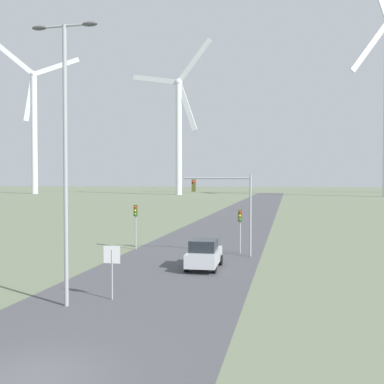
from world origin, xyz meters
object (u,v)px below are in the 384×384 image
traffic_light_post_near_left (136,217)px  traffic_light_mast_overhead (226,197)px  stop_sign_near (112,262)px  wind_turbine_left (179,125)px  traffic_light_post_near_right (240,221)px  wind_turbine_far_left (34,121)px  streetlamp (65,135)px  car_approaching (204,254)px

traffic_light_post_near_left → traffic_light_mast_overhead: size_ratio=0.60×
stop_sign_near → traffic_light_post_near_left: size_ratio=0.71×
stop_sign_near → wind_turbine_left: bearing=102.6°
traffic_light_post_near_right → wind_turbine_far_left: (-90.02, 119.08, 25.01)m
streetlamp → car_approaching: streetlamp is taller
stop_sign_near → traffic_light_post_near_left: traffic_light_post_near_left is taller
traffic_light_post_near_left → wind_turbine_left: size_ratio=0.07×
wind_turbine_left → streetlamp: bearing=-78.1°
streetlamp → stop_sign_near: bearing=42.2°
traffic_light_post_near_left → streetlamp: bearing=-81.6°
streetlamp → stop_sign_near: size_ratio=4.91×
wind_turbine_far_left → car_approaching: bearing=-54.8°
streetlamp → traffic_light_post_near_right: bearing=69.3°
stop_sign_near → wind_turbine_left: (-29.92, 133.75, 22.87)m
car_approaching → traffic_light_post_near_left: bearing=136.5°
traffic_light_post_near_right → car_approaching: size_ratio=0.78×
traffic_light_mast_overhead → wind_turbine_far_left: 151.59m
streetlamp → traffic_light_mast_overhead: (5.05, 14.28, -3.20)m
traffic_light_post_near_right → traffic_light_mast_overhead: bearing=-123.0°
streetlamp → wind_turbine_far_left: bearing=122.0°
streetlamp → car_approaching: size_ratio=2.93×
traffic_light_post_near_right → traffic_light_mast_overhead: size_ratio=0.56×
traffic_light_post_near_left → car_approaching: 9.35m
traffic_light_post_near_left → car_approaching: bearing=-43.5°
traffic_light_mast_overhead → car_approaching: size_ratio=1.41×
streetlamp → wind_turbine_far_left: size_ratio=0.22×
traffic_light_mast_overhead → streetlamp: bearing=-109.5°
stop_sign_near → car_approaching: (2.81, 7.91, -0.82)m
traffic_light_mast_overhead → stop_sign_near: bearing=-105.2°
streetlamp → wind_turbine_left: size_ratio=0.23×
car_approaching → streetlamp: bearing=-115.1°
traffic_light_mast_overhead → wind_turbine_far_left: wind_turbine_far_left is taller
streetlamp → wind_turbine_left: bearing=101.9°
wind_turbine_far_left → wind_turbine_left: bearing=0.5°
wind_turbine_far_left → wind_turbine_left: (55.74, 0.48, -2.80)m
wind_turbine_far_left → wind_turbine_left: size_ratio=1.06×
traffic_light_post_near_right → wind_turbine_left: 126.34m
traffic_light_post_near_left → wind_turbine_left: (-26.06, 119.50, 22.02)m
traffic_light_post_near_left → traffic_light_mast_overhead: traffic_light_mast_overhead is taller
stop_sign_near → traffic_light_mast_overhead: size_ratio=0.42×
traffic_light_mast_overhead → wind_turbine_left: size_ratio=0.11×
streetlamp → wind_turbine_far_left: wind_turbine_far_left is taller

